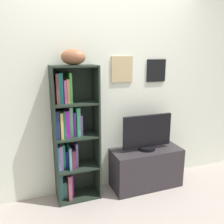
{
  "coord_description": "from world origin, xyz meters",
  "views": [
    {
      "loc": [
        -0.86,
        -1.6,
        1.71
      ],
      "look_at": [
        0.04,
        0.85,
        1.06
      ],
      "focal_mm": 37.96,
      "sensor_mm": 36.0,
      "label": 1
    }
  ],
  "objects_px": {
    "television": "(147,133)",
    "tv_stand": "(146,167)",
    "football": "(73,57)",
    "bookshelf": "(71,135)"
  },
  "relations": [
    {
      "from": "football",
      "to": "tv_stand",
      "type": "bearing_deg",
      "value": -3.63
    },
    {
      "from": "bookshelf",
      "to": "tv_stand",
      "type": "distance_m",
      "value": 1.09
    },
    {
      "from": "bookshelf",
      "to": "television",
      "type": "xyz_separation_m",
      "value": [
        0.95,
        -0.09,
        -0.06
      ]
    },
    {
      "from": "bookshelf",
      "to": "television",
      "type": "bearing_deg",
      "value": -5.31
    },
    {
      "from": "tv_stand",
      "to": "television",
      "type": "bearing_deg",
      "value": 90.0
    },
    {
      "from": "television",
      "to": "tv_stand",
      "type": "bearing_deg",
      "value": -90.0
    },
    {
      "from": "bookshelf",
      "to": "football",
      "type": "distance_m",
      "value": 0.88
    },
    {
      "from": "tv_stand",
      "to": "television",
      "type": "xyz_separation_m",
      "value": [
        0.0,
        0.0,
        0.48
      ]
    },
    {
      "from": "football",
      "to": "television",
      "type": "bearing_deg",
      "value": -3.55
    },
    {
      "from": "bookshelf",
      "to": "television",
      "type": "height_order",
      "value": "bookshelf"
    }
  ]
}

